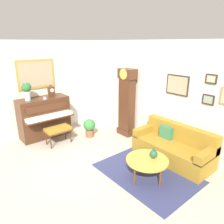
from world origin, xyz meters
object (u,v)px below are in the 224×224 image
Objects in this scene: teacup at (45,98)px; potted_plant at (89,127)px; mantel_clock at (51,91)px; coffee_table at (147,161)px; grandfather_clock at (127,104)px; couch at (173,147)px; green_jug at (154,154)px; flower_vase at (27,89)px; piano at (44,117)px; piano_bench at (58,130)px.

teacup is 1.53m from potted_plant.
teacup is (0.15, -0.28, -0.15)m from mantel_clock.
potted_plant is (-2.47, 0.21, -0.08)m from coffee_table.
grandfather_clock is 3.62× the size of potted_plant.
couch is 7.92× the size of green_jug.
flower_vase is 2.05m from potted_plant.
couch is (1.81, -0.13, -0.65)m from grandfather_clock.
potted_plant is (0.75, 0.99, -0.89)m from teacup.
couch is 3.74m from teacup.
piano is at bearing -90.40° from mantel_clock.
grandfather_clock is at bearing 56.42° from teacup.
potted_plant is at bearing 178.52° from green_jug.
mantel_clock is (-3.37, -0.50, 0.96)m from coffee_table.
flower_vase is at bearing -108.91° from teacup.
grandfather_clock reaches higher than coffee_table.
teacup reaches higher than couch.
piano is 0.99m from flower_vase.
couch is at bearing 19.92° from potted_plant.
couch is 2.52m from potted_plant.
mantel_clock reaches higher than piano_bench.
piano_bench is 0.34× the size of grandfather_clock.
couch reaches higher than potted_plant.
green_jug is (2.69, 0.87, 0.11)m from piano_bench.
mantel_clock is 0.66× the size of flower_vase.
grandfather_clock is 17.50× the size of teacup.
piano is at bearing -164.73° from green_jug.
teacup reaches higher than piano_bench.
grandfather_clock reaches higher than mantel_clock.
flower_vase reaches higher than coffee_table.
couch is (3.27, 1.86, -0.29)m from piano.
piano is at bearing -132.10° from potted_plant.
piano_bench is 1.00m from teacup.
green_jug reaches higher than piano_bench.
piano_bench is 1.25× the size of potted_plant.
piano reaches higher than piano_bench.
green_jug is (3.41, 0.93, -0.08)m from piano.
mantel_clock is at bearing -141.70° from potted_plant.
flower_vase is (-0.72, -0.48, 1.10)m from piano_bench.
couch is 0.96m from green_jug.
coffee_table is at bearing -4.94° from potted_plant.
mantel_clock reaches higher than couch.
grandfather_clock is 1.31m from potted_plant.
green_jug is (3.41, 0.65, -0.84)m from mantel_clock.
piano_bench is at bearing -17.05° from mantel_clock.
piano reaches higher than green_jug.
coffee_table is at bearing 19.55° from flower_vase.
teacup is (-3.12, -1.84, 0.90)m from couch.
piano_bench is 1.40m from flower_vase.
mantel_clock is at bearing -171.63° from coffee_table.
green_jug is (3.27, 0.92, -0.70)m from teacup.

